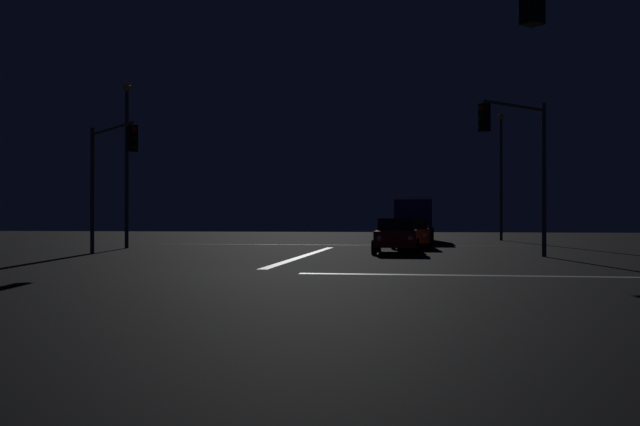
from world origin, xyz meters
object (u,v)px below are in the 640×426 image
Objects in this scene: sedan_orange at (412,233)px; streetlamp_right_far at (501,167)px; box_truck at (414,216)px; streetlamp_left_near at (127,153)px; sedan_red at (396,235)px; traffic_signal_nw at (109,162)px; traffic_signal_ne at (520,149)px; sedan_black at (413,231)px.

streetlamp_right_far is at bearing 65.93° from sedan_orange.
box_truck is 0.96× the size of streetlamp_left_near.
box_truck is at bearing 88.04° from sedan_red.
traffic_signal_nw is 0.90× the size of traffic_signal_ne.
traffic_signal_nw is 16.97m from traffic_signal_ne.
sedan_red is at bearing -96.65° from sedan_orange.
sedan_orange is 11.94m from box_truck.
streetlamp_right_far is (20.99, 16.00, 0.20)m from streetlamp_left_near.
sedan_orange is 0.52× the size of box_truck.
box_truck is (-0.03, 6.52, 0.91)m from sedan_black.
traffic_signal_nw is (-12.60, -20.89, 2.24)m from box_truck.
sedan_orange is 15.60m from streetlamp_left_near.
sedan_black is 0.50× the size of streetlamp_left_near.
streetlamp_right_far is at bearing 85.36° from traffic_signal_ne.
traffic_signal_ne is at bearing -94.64° from streetlamp_right_far.
streetlamp_right_far reaches higher than traffic_signal_ne.
traffic_signal_ne reaches higher than sedan_red.
box_truck is 21.10m from traffic_signal_ne.
streetlamp_right_far reaches higher than sedan_red.
streetlamp_right_far reaches higher than box_truck.
traffic_signal_ne is (4.95, -3.22, 3.51)m from sedan_red.
sedan_red is 5.38m from sedan_orange.
streetlamp_left_near reaches higher than sedan_red.
traffic_signal_ne is at bearing -72.75° from sedan_black.
traffic_signal_nw is at bearing -144.60° from sedan_orange.
streetlamp_left_near is (-14.23, 3.09, 4.21)m from sedan_red.
traffic_signal_ne reaches higher than traffic_signal_nw.
sedan_orange is 0.77× the size of traffic_signal_nw.
box_truck is at bearing 90.15° from sedan_orange.
streetlamp_right_far is (6.76, 19.09, 4.42)m from sedan_red.
traffic_signal_ne reaches higher than sedan_orange.
streetlamp_left_near is (-14.85, -2.26, 4.21)m from sedan_orange.
sedan_orange is 15.69m from streetlamp_right_far.
streetlamp_left_near is at bearing -152.76° from sedan_black.
streetlamp_left_near is (-14.82, -14.17, 3.31)m from box_truck.
box_truck is 1.47× the size of traffic_signal_nw.
traffic_signal_nw is at bearing -121.10° from box_truck.
sedan_orange is at bearing -89.85° from box_truck.
streetlamp_right_far is at bearing 37.31° from streetlamp_left_near.
traffic_signal_ne is 0.69× the size of streetlamp_right_far.
box_truck reaches higher than sedan_orange.
streetlamp_left_near is (-2.22, 6.72, 1.07)m from traffic_signal_nw.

